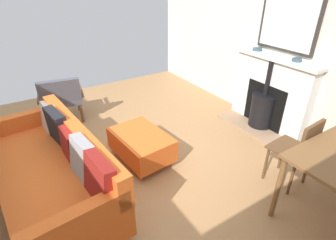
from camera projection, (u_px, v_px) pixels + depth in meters
name	position (u px, v px, depth m)	size (l,w,h in m)	color
ground_plane	(116.00, 168.00, 3.34)	(5.26, 5.64, 0.01)	#A87A4C
wall_left	(272.00, 38.00, 3.93)	(0.12, 5.64, 2.60)	silver
fireplace	(268.00, 97.00, 4.04)	(0.57, 1.37, 1.12)	#9E7A5B
mirror_over_mantel	(289.00, 21.00, 3.56)	(0.04, 0.89, 0.80)	#2D2823
mantel_bowl_near	(257.00, 49.00, 4.00)	(0.14, 0.14, 0.04)	#334C56
mantel_bowl_far	(297.00, 60.00, 3.50)	(0.13, 0.13, 0.04)	#334C56
sofa	(54.00, 171.00, 2.73)	(1.07, 2.06, 0.83)	#B2B2B7
ottoman	(141.00, 144.00, 3.38)	(0.63, 0.86, 0.38)	#B2B2B7
armchair_accent	(61.00, 97.00, 4.17)	(0.76, 0.68, 0.78)	brown
dining_chair_near_fireplace	(299.00, 148.00, 2.83)	(0.43, 0.43, 0.85)	brown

